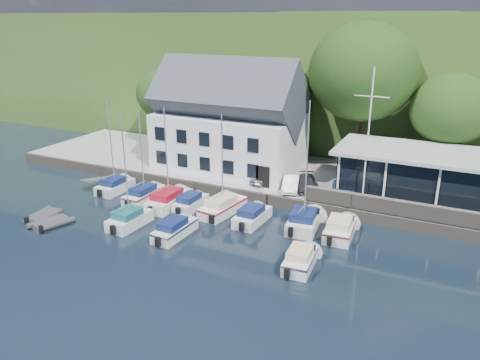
{
  "coord_description": "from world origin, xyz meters",
  "views": [
    {
      "loc": [
        14.0,
        -24.12,
        15.72
      ],
      "look_at": [
        -2.09,
        9.0,
        2.71
      ],
      "focal_mm": 35.0,
      "sensor_mm": 36.0,
      "label": 1
    }
  ],
  "objects_px": {
    "car_dgrey": "(307,183)",
    "boat_r1_7": "(340,227)",
    "club_pavilion": "(415,174)",
    "boat_r1_5": "(252,214)",
    "boat_r1_2": "(166,155)",
    "boat_r2_2": "(175,227)",
    "car_blue": "(344,190)",
    "boat_r1_3": "(191,201)",
    "boat_r2_4": "(301,257)",
    "car_silver": "(264,177)",
    "boat_r1_4": "(222,161)",
    "boat_r2_1": "(126,172)",
    "boat_r1_1": "(141,153)",
    "boat_r1_6": "(306,171)",
    "flagpole": "(368,138)",
    "harbor_building": "(229,125)",
    "dinghy_0": "(43,215)",
    "boat_r1_0": "(111,147)",
    "car_white": "(291,183)",
    "dinghy_1": "(51,222)"
  },
  "relations": [
    {
      "from": "car_dgrey",
      "to": "boat_r1_7",
      "type": "relative_size",
      "value": 0.66
    },
    {
      "from": "club_pavilion",
      "to": "boat_r1_7",
      "type": "height_order",
      "value": "club_pavilion"
    },
    {
      "from": "car_dgrey",
      "to": "boat_r1_7",
      "type": "bearing_deg",
      "value": -71.43
    },
    {
      "from": "club_pavilion",
      "to": "boat_r1_5",
      "type": "bearing_deg",
      "value": -141.34
    },
    {
      "from": "club_pavilion",
      "to": "boat_r1_2",
      "type": "bearing_deg",
      "value": -154.85
    },
    {
      "from": "boat_r1_2",
      "to": "boat_r2_2",
      "type": "bearing_deg",
      "value": -52.47
    },
    {
      "from": "car_blue",
      "to": "boat_r1_3",
      "type": "bearing_deg",
      "value": -169.07
    },
    {
      "from": "boat_r1_5",
      "to": "boat_r2_4",
      "type": "relative_size",
      "value": 1.04
    },
    {
      "from": "boat_r2_4",
      "to": "car_silver",
      "type": "bearing_deg",
      "value": 118.74
    },
    {
      "from": "boat_r1_4",
      "to": "boat_r2_1",
      "type": "bearing_deg",
      "value": -126.87
    },
    {
      "from": "car_dgrey",
      "to": "boat_r1_2",
      "type": "height_order",
      "value": "boat_r1_2"
    },
    {
      "from": "boat_r1_1",
      "to": "boat_r1_5",
      "type": "distance_m",
      "value": 11.28
    },
    {
      "from": "boat_r1_7",
      "to": "boat_r1_5",
      "type": "bearing_deg",
      "value": -179.29
    },
    {
      "from": "club_pavilion",
      "to": "boat_r2_2",
      "type": "relative_size",
      "value": 2.23
    },
    {
      "from": "boat_r1_2",
      "to": "boat_r1_6",
      "type": "distance_m",
      "value": 12.04
    },
    {
      "from": "flagpole",
      "to": "boat_r1_4",
      "type": "distance_m",
      "value": 11.7
    },
    {
      "from": "harbor_building",
      "to": "boat_r1_3",
      "type": "bearing_deg",
      "value": -83.75
    },
    {
      "from": "car_blue",
      "to": "boat_r2_4",
      "type": "height_order",
      "value": "car_blue"
    },
    {
      "from": "flagpole",
      "to": "dinghy_0",
      "type": "distance_m",
      "value": 26.86
    },
    {
      "from": "boat_r1_0",
      "to": "boat_r2_2",
      "type": "bearing_deg",
      "value": -28.39
    },
    {
      "from": "boat_r1_2",
      "to": "boat_r1_0",
      "type": "bearing_deg",
      "value": 172.54
    },
    {
      "from": "car_dgrey",
      "to": "flagpole",
      "type": "bearing_deg",
      "value": -33.03
    },
    {
      "from": "club_pavilion",
      "to": "boat_r1_5",
      "type": "distance_m",
      "value": 14.39
    },
    {
      "from": "boat_r2_4",
      "to": "car_white",
      "type": "bearing_deg",
      "value": 108.55
    },
    {
      "from": "car_white",
      "to": "boat_r2_4",
      "type": "relative_size",
      "value": 0.72
    },
    {
      "from": "dinghy_1",
      "to": "boat_r1_3",
      "type": "bearing_deg",
      "value": 62.45
    },
    {
      "from": "boat_r1_0",
      "to": "boat_r1_1",
      "type": "distance_m",
      "value": 3.97
    },
    {
      "from": "boat_r1_0",
      "to": "boat_r1_2",
      "type": "distance_m",
      "value": 6.65
    },
    {
      "from": "boat_r1_3",
      "to": "boat_r1_2",
      "type": "bearing_deg",
      "value": -169.32
    },
    {
      "from": "car_dgrey",
      "to": "dinghy_0",
      "type": "xyz_separation_m",
      "value": [
        -17.82,
        -13.65,
        -1.19
      ]
    },
    {
      "from": "club_pavilion",
      "to": "boat_r2_2",
      "type": "xyz_separation_m",
      "value": [
        -15.31,
        -13.64,
        -2.35
      ]
    },
    {
      "from": "boat_r1_5",
      "to": "boat_r2_2",
      "type": "distance_m",
      "value": 6.38
    },
    {
      "from": "car_dgrey",
      "to": "boat_r2_2",
      "type": "xyz_separation_m",
      "value": [
        -6.49,
        -11.51,
        -0.85
      ]
    },
    {
      "from": "boat_r1_1",
      "to": "boat_r2_4",
      "type": "bearing_deg",
      "value": -16.06
    },
    {
      "from": "boat_r2_1",
      "to": "car_silver",
      "type": "bearing_deg",
      "value": 62.58
    },
    {
      "from": "boat_r1_0",
      "to": "boat_r1_6",
      "type": "bearing_deg",
      "value": -0.29
    },
    {
      "from": "car_dgrey",
      "to": "boat_r1_1",
      "type": "distance_m",
      "value": 14.82
    },
    {
      "from": "car_silver",
      "to": "car_blue",
      "type": "xyz_separation_m",
      "value": [
        7.62,
        -0.26,
        0.08
      ]
    },
    {
      "from": "boat_r1_4",
      "to": "boat_r2_4",
      "type": "xyz_separation_m",
      "value": [
        8.75,
        -5.54,
        -3.92
      ]
    },
    {
      "from": "harbor_building",
      "to": "boat_r1_6",
      "type": "xyz_separation_m",
      "value": [
        10.99,
        -8.63,
        -0.6
      ]
    },
    {
      "from": "car_silver",
      "to": "car_white",
      "type": "xyz_separation_m",
      "value": [
        2.89,
        -0.57,
        0.09
      ]
    },
    {
      "from": "dinghy_1",
      "to": "harbor_building",
      "type": "bearing_deg",
      "value": 85.48
    },
    {
      "from": "boat_r2_1",
      "to": "boat_r2_4",
      "type": "height_order",
      "value": "boat_r2_1"
    },
    {
      "from": "boat_r1_1",
      "to": "boat_r2_4",
      "type": "height_order",
      "value": "boat_r1_1"
    },
    {
      "from": "club_pavilion",
      "to": "boat_r1_1",
      "type": "relative_size",
      "value": 1.47
    },
    {
      "from": "boat_r1_0",
      "to": "boat_r1_7",
      "type": "relative_size",
      "value": 1.48
    },
    {
      "from": "car_white",
      "to": "boat_r1_4",
      "type": "distance_m",
      "value": 7.34
    },
    {
      "from": "dinghy_0",
      "to": "flagpole",
      "type": "bearing_deg",
      "value": 20.26
    },
    {
      "from": "car_silver",
      "to": "car_dgrey",
      "type": "height_order",
      "value": "car_silver"
    },
    {
      "from": "boat_r1_1",
      "to": "boat_r1_4",
      "type": "relative_size",
      "value": 0.97
    }
  ]
}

